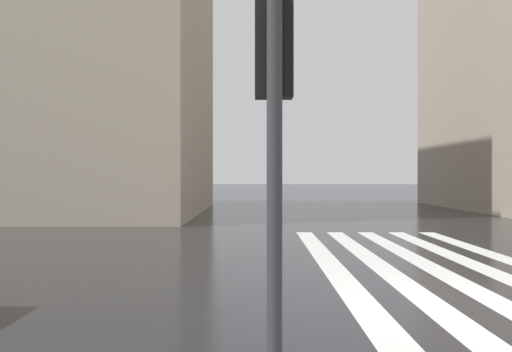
{
  "coord_description": "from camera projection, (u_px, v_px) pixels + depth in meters",
  "views": [
    {
      "loc": [
        -7.89,
        2.91,
        1.88
      ],
      "look_at": [
        6.11,
        2.94,
        1.86
      ],
      "focal_mm": 39.43,
      "sensor_mm": 36.0,
      "label": 1
    }
  ],
  "objects": [
    {
      "name": "ground_plane",
      "position": [
        464.0,
        309.0,
        7.89
      ],
      "size": [
        220.0,
        220.0,
        0.0
      ],
      "primitive_type": "plane",
      "color": "black"
    },
    {
      "name": "zebra_crossing",
      "position": [
        424.0,
        264.0,
        11.88
      ],
      "size": [
        13.0,
        4.5,
        0.01
      ],
      "color": "silver",
      "rests_on": "ground_plane"
    },
    {
      "name": "traffic_signal_post",
      "position": [
        274.0,
        102.0,
        4.39
      ],
      "size": [
        0.44,
        0.3,
        3.19
      ],
      "color": "#333338",
      "rests_on": "sidewalk_pavement"
    }
  ]
}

